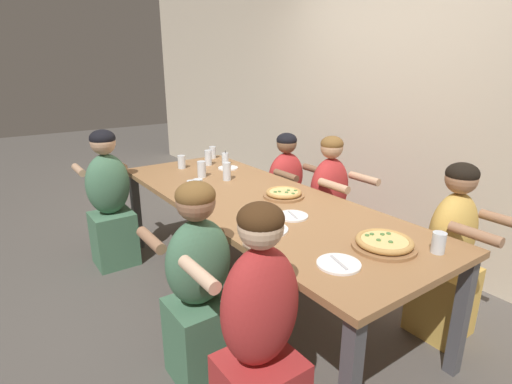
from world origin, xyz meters
TOP-DOWN VIEW (x-y plane):
  - ground_plane at (0.00, 0.00)m, footprint 18.00×18.00m
  - restaurant_back_panel at (0.00, 1.50)m, footprint 10.00×0.06m
  - dining_table at (0.00, 0.00)m, footprint 2.77×1.02m
  - pizza_board_main at (0.09, 0.19)m, footprint 0.30×0.30m
  - pizza_board_second at (1.04, 0.09)m, footprint 0.34×0.34m
  - empty_plate_a at (-0.84, 0.28)m, footprint 0.18×0.18m
  - empty_plate_b at (1.04, -0.25)m, footprint 0.21×0.21m
  - empty_plate_c at (0.50, -0.27)m, footprint 0.24×0.24m
  - empty_plate_d at (0.42, -0.02)m, footprint 0.20×0.20m
  - cocktail_glass_blue at (-1.01, 0.35)m, footprint 0.07×0.07m
  - drinking_glass_a at (1.23, 0.27)m, footprint 0.07×0.07m
  - drinking_glass_b at (-0.37, -0.32)m, footprint 0.07×0.07m
  - drinking_glass_c at (-0.53, 0.08)m, footprint 0.07×0.07m
  - drinking_glass_d at (-0.27, -0.32)m, footprint 0.07×0.07m
  - drinking_glass_e at (-1.07, 0.20)m, footprint 0.07×0.07m
  - drinking_glass_f at (-1.30, 0.38)m, footprint 0.07×0.07m
  - drinking_glass_g at (-0.73, -0.05)m, footprint 0.07×0.07m
  - drinking_glass_h at (-1.10, -0.06)m, footprint 0.07×0.07m
  - diner_near_left at (-1.13, -0.73)m, footprint 0.51×0.40m
  - diner_far_right at (1.07, 0.73)m, footprint 0.51×0.40m
  - diner_near_midright at (0.51, -0.73)m, footprint 0.51×0.40m
  - diner_far_midleft at (-0.54, 0.73)m, footprint 0.51×0.40m
  - diner_far_center at (0.02, 0.73)m, footprint 0.51×0.40m
  - diner_near_right at (1.06, -0.73)m, footprint 0.51×0.40m

SIDE VIEW (x-z plane):
  - ground_plane at x=0.00m, z-range 0.00..0.00m
  - diner_far_midleft at x=-0.54m, z-range -0.05..1.05m
  - diner_far_center at x=0.02m, z-range -0.06..1.10m
  - diner_far_right at x=1.07m, z-range -0.05..1.10m
  - diner_near_midright at x=0.51m, z-range -0.04..1.11m
  - diner_near_right at x=1.06m, z-range -0.05..1.14m
  - diner_near_left at x=-1.13m, z-range -0.04..1.15m
  - dining_table at x=0.00m, z-range 0.32..1.10m
  - empty_plate_c at x=0.50m, z-range 0.77..0.79m
  - empty_plate_b at x=1.04m, z-range 0.77..0.79m
  - empty_plate_d at x=0.42m, z-range 0.77..0.79m
  - empty_plate_a at x=-0.84m, z-range 0.77..0.79m
  - pizza_board_main at x=0.09m, z-range 0.78..0.82m
  - pizza_board_second at x=1.04m, z-range 0.78..0.83m
  - drinking_glass_b at x=-0.37m, z-range 0.77..0.87m
  - drinking_glass_a at x=1.23m, z-range 0.77..0.88m
  - cocktail_glass_blue at x=-1.01m, z-range 0.76..0.89m
  - drinking_glass_f at x=-1.30m, z-range 0.77..0.89m
  - drinking_glass_d at x=-0.27m, z-range 0.77..0.90m
  - drinking_glass_g at x=-0.73m, z-range 0.77..0.90m
  - drinking_glass_h at x=-1.10m, z-range 0.78..0.90m
  - drinking_glass_e at x=-1.07m, z-range 0.77..0.91m
  - drinking_glass_c at x=-0.53m, z-range 0.77..0.92m
  - restaurant_back_panel at x=0.00m, z-range 0.00..3.20m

